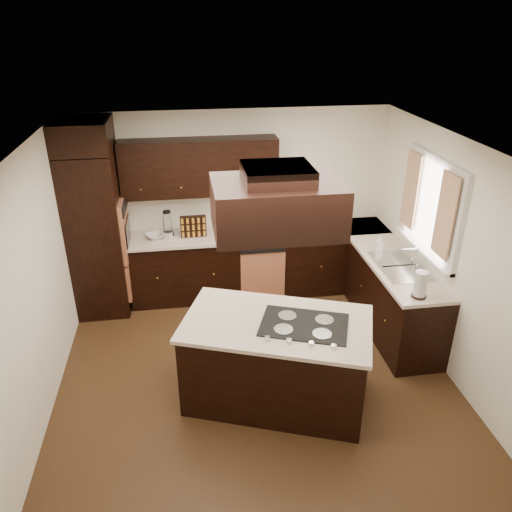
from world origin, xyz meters
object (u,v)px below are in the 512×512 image
(oven_column, at_px, (97,234))
(range_hood, at_px, (277,206))
(spice_rack, at_px, (193,226))
(island, at_px, (276,362))

(oven_column, distance_m, range_hood, 3.13)
(spice_rack, bearing_deg, island, -73.02)
(range_hood, height_order, spice_rack, range_hood)
(range_hood, xyz_separation_m, spice_rack, (-0.66, 2.33, -1.10))
(range_hood, bearing_deg, island, 70.98)
(island, bearing_deg, oven_column, 153.08)
(island, distance_m, spice_rack, 2.37)
(island, height_order, spice_rack, spice_rack)
(oven_column, xyz_separation_m, range_hood, (1.88, -2.25, 1.10))
(island, height_order, range_hood, range_hood)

